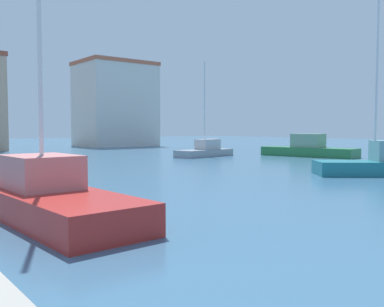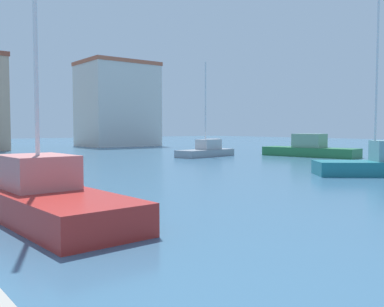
{
  "view_description": "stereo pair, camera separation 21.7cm",
  "coord_description": "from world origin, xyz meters",
  "px_view_note": "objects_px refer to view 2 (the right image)",
  "views": [
    {
      "loc": [
        1.92,
        -6.2,
        2.45
      ],
      "look_at": [
        18.55,
        14.62,
        0.87
      ],
      "focal_mm": 39.9,
      "sensor_mm": 36.0,
      "label": 1
    },
    {
      "loc": [
        2.09,
        -6.33,
        2.45
      ],
      "look_at": [
        18.55,
        14.62,
        0.87
      ],
      "focal_mm": 39.9,
      "sensor_mm": 36.0,
      "label": 2
    }
  ],
  "objects_px": {
    "sailboat_red_outer_mooring": "(39,195)",
    "sailboat_grey_far_right": "(206,150)",
    "sailboat_teal_behind_lamppost": "(377,164)",
    "motorboat_green_far_left": "(310,149)"
  },
  "relations": [
    {
      "from": "sailboat_red_outer_mooring",
      "to": "sailboat_grey_far_right",
      "type": "relative_size",
      "value": 1.19
    },
    {
      "from": "sailboat_grey_far_right",
      "to": "sailboat_teal_behind_lamppost",
      "type": "bearing_deg",
      "value": -98.55
    },
    {
      "from": "motorboat_green_far_left",
      "to": "sailboat_teal_behind_lamppost",
      "type": "bearing_deg",
      "value": -130.25
    },
    {
      "from": "motorboat_green_far_left",
      "to": "sailboat_teal_behind_lamppost",
      "type": "relative_size",
      "value": 0.86
    },
    {
      "from": "sailboat_teal_behind_lamppost",
      "to": "sailboat_red_outer_mooring",
      "type": "bearing_deg",
      "value": 178.22
    },
    {
      "from": "sailboat_teal_behind_lamppost",
      "to": "sailboat_grey_far_right",
      "type": "bearing_deg",
      "value": 81.45
    },
    {
      "from": "sailboat_red_outer_mooring",
      "to": "motorboat_green_far_left",
      "type": "bearing_deg",
      "value": 21.79
    },
    {
      "from": "motorboat_green_far_left",
      "to": "sailboat_teal_behind_lamppost",
      "type": "distance_m",
      "value": 14.78
    },
    {
      "from": "sailboat_red_outer_mooring",
      "to": "sailboat_teal_behind_lamppost",
      "type": "xyz_separation_m",
      "value": [
        17.32,
        -0.54,
        0.03
      ]
    },
    {
      "from": "motorboat_green_far_left",
      "to": "sailboat_grey_far_right",
      "type": "bearing_deg",
      "value": 141.46
    }
  ]
}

